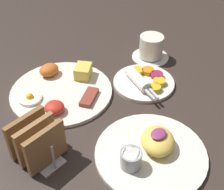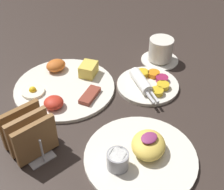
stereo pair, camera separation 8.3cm
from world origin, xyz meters
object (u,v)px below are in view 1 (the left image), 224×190
at_px(plate_breakfast, 61,89).
at_px(coffee_cup, 151,48).
at_px(plate_foreground, 151,151).
at_px(plate_condiments, 144,81).
at_px(toast_rack, 37,142).

height_order(plate_breakfast, coffee_cup, coffee_cup).
xyz_separation_m(plate_foreground, coffee_cup, (0.33, 0.24, 0.02)).
relative_size(plate_condiments, plate_foreground, 0.70).
xyz_separation_m(plate_breakfast, toast_rack, (-0.19, -0.14, 0.04)).
xyz_separation_m(plate_breakfast, plate_condiments, (0.19, -0.15, 0.00)).
bearing_deg(plate_breakfast, plate_foreground, -92.84).
height_order(toast_rack, coffee_cup, toast_rack).
height_order(plate_condiments, toast_rack, toast_rack).
relative_size(plate_foreground, coffee_cup, 2.13).
relative_size(plate_breakfast, plate_foreground, 1.12).
height_order(plate_condiments, coffee_cup, coffee_cup).
bearing_deg(coffee_cup, plate_condiments, -151.28).
bearing_deg(plate_breakfast, plate_condiments, -39.15).
relative_size(plate_breakfast, toast_rack, 2.47).
xyz_separation_m(toast_rack, coffee_cup, (0.50, 0.06, -0.01)).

